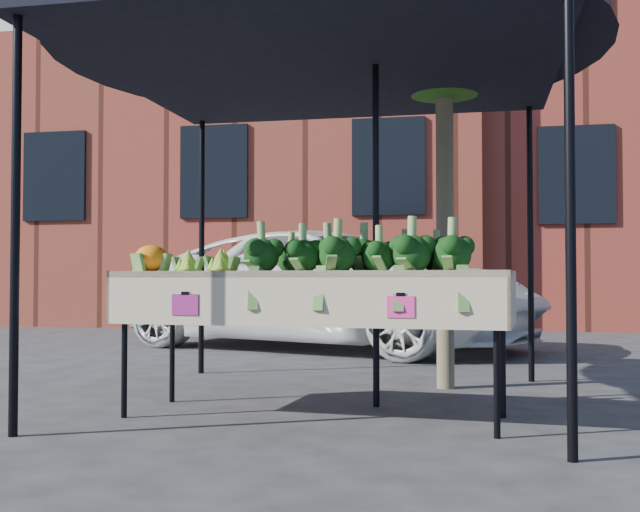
{
  "coord_description": "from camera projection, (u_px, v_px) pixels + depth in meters",
  "views": [
    {
      "loc": [
        0.94,
        -4.62,
        0.85
      ],
      "look_at": [
        -0.06,
        0.26,
        1.0
      ],
      "focal_mm": 43.58,
      "sensor_mm": 36.0,
      "label": 1
    }
  ],
  "objects": [
    {
      "name": "building_left",
      "position": [
        211.0,
        119.0,
        17.58
      ],
      "size": [
        12.0,
        8.0,
        9.0
      ],
      "primitive_type": "cube",
      "color": "brown",
      "rests_on": "ground"
    },
    {
      "name": "ground",
      "position": [
        321.0,
        420.0,
        4.69
      ],
      "size": [
        90.0,
        90.0,
        0.0
      ],
      "primitive_type": "plane",
      "color": "#272729"
    },
    {
      "name": "street_tree",
      "position": [
        444.0,
        134.0,
        6.11
      ],
      "size": [
        2.02,
        2.02,
        3.99
      ],
      "primitive_type": null,
      "color": "#1E4C14",
      "rests_on": "ground"
    },
    {
      "name": "vehicle",
      "position": [
        331.0,
        137.0,
        9.69
      ],
      "size": [
        2.2,
        2.77,
        5.25
      ],
      "primitive_type": "imported",
      "rotation": [
        0.0,
        0.0,
        1.22
      ],
      "color": "white",
      "rests_on": "ground"
    },
    {
      "name": "romanesco_cluster",
      "position": [
        210.0,
        255.0,
        4.91
      ],
      "size": [
        0.44,
        0.48,
        0.21
      ],
      "primitive_type": "ellipsoid",
      "color": "#87B634",
      "rests_on": "table"
    },
    {
      "name": "canopy",
      "position": [
        327.0,
        204.0,
        5.36
      ],
      "size": [
        3.16,
        3.16,
        2.74
      ],
      "primitive_type": null,
      "color": "black",
      "rests_on": "ground"
    },
    {
      "name": "cauliflower_pair",
      "position": [
        151.0,
        257.0,
        4.95
      ],
      "size": [
        0.21,
        0.21,
        0.19
      ],
      "primitive_type": "ellipsoid",
      "color": "orange",
      "rests_on": "table"
    },
    {
      "name": "broccoli_heap",
      "position": [
        358.0,
        249.0,
        4.76
      ],
      "size": [
        1.38,
        0.58,
        0.27
      ],
      "primitive_type": "ellipsoid",
      "color": "black",
      "rests_on": "table"
    },
    {
      "name": "table",
      "position": [
        313.0,
        344.0,
        4.77
      ],
      "size": [
        2.46,
        0.99,
        0.9
      ],
      "color": "#BCAD88",
      "rests_on": "ground"
    }
  ]
}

